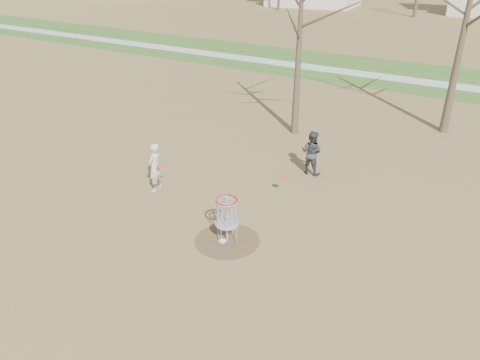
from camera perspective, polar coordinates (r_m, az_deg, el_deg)
name	(u,v)px	position (r m, az deg, el deg)	size (l,w,h in m)	color
ground	(227,241)	(13.01, -1.57, -7.41)	(160.00, 160.00, 0.00)	brown
green_band	(411,76)	(31.44, 20.08, 11.79)	(160.00, 8.00, 0.01)	#2D5119
footpath	(407,80)	(30.48, 19.65, 11.44)	(160.00, 1.50, 0.01)	#9E9E99
dirt_circle	(227,241)	(13.01, -1.57, -7.39)	(1.80, 1.80, 0.01)	#47331E
player_standing	(155,167)	(15.46, -10.34, 1.53)	(0.60, 0.40, 1.65)	#B7B7B7
player_throwing	(311,153)	(16.58, 8.71, 3.32)	(0.77, 0.60, 1.59)	#313035
disc_grounded	(222,241)	(12.97, -2.18, -7.43)	(0.22, 0.22, 0.02)	white
discs_in_play	(226,172)	(14.83, -1.76, 1.04)	(3.70, 2.15, 0.38)	#FF380D
disc_golf_basket	(227,212)	(12.52, -1.62, -3.95)	(0.64, 0.64, 1.35)	#9EA3AD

